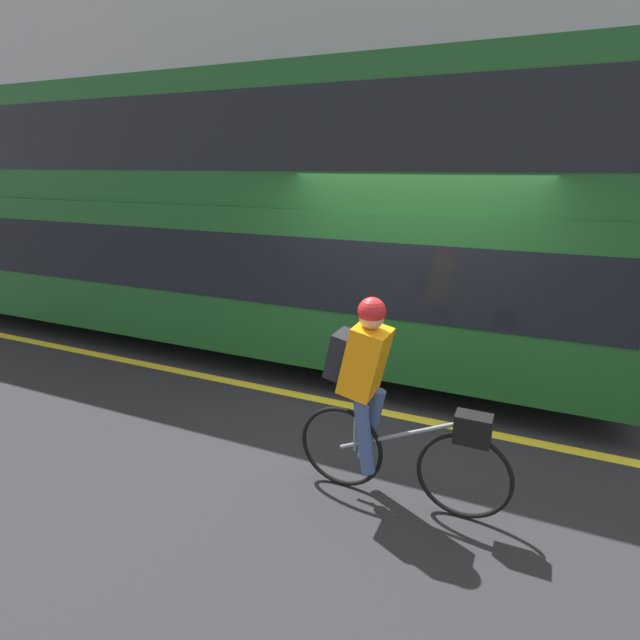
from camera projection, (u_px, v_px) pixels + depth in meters
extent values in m
plane|color=#232326|center=(398.00, 416.00, 5.37)|extent=(80.00, 80.00, 0.00)
cube|color=yellow|center=(398.00, 415.00, 5.38)|extent=(50.00, 0.14, 0.01)
cube|color=#A8A399|center=(470.00, 297.00, 9.97)|extent=(60.00, 2.12, 0.11)
cube|color=#9E9EA3|center=(502.00, 37.00, 9.57)|extent=(60.00, 0.30, 9.84)
cylinder|color=black|center=(446.00, 333.00, 6.35)|extent=(1.07, 0.30, 1.07)
cylinder|color=black|center=(66.00, 283.00, 8.99)|extent=(1.07, 0.30, 1.07)
cube|color=#194C1E|center=(221.00, 260.00, 7.47)|extent=(10.95, 2.57, 1.81)
cube|color=black|center=(220.00, 245.00, 7.40)|extent=(10.52, 2.59, 0.80)
cube|color=#194C1E|center=(214.00, 144.00, 6.97)|extent=(10.95, 2.47, 1.48)
cube|color=black|center=(214.00, 138.00, 6.95)|extent=(10.52, 2.49, 0.83)
torus|color=black|center=(464.00, 476.00, 3.74)|extent=(0.72, 0.04, 0.72)
torus|color=black|center=(341.00, 447.00, 4.12)|extent=(0.72, 0.04, 0.72)
cylinder|color=slate|center=(401.00, 435.00, 3.86)|extent=(1.00, 0.03, 0.49)
cylinder|color=slate|center=(355.00, 421.00, 4.00)|extent=(0.03, 0.03, 0.53)
cube|color=black|center=(473.00, 429.00, 3.60)|extent=(0.26, 0.16, 0.22)
cube|color=orange|center=(365.00, 361.00, 3.81)|extent=(0.37, 0.32, 0.58)
cube|color=black|center=(341.00, 354.00, 3.88)|extent=(0.21, 0.26, 0.38)
cylinder|color=#384C7A|center=(372.00, 425.00, 4.05)|extent=(0.22, 0.11, 0.65)
cylinder|color=#384C7A|center=(364.00, 435.00, 3.89)|extent=(0.20, 0.11, 0.65)
sphere|color=tan|center=(372.00, 317.00, 3.69)|extent=(0.19, 0.19, 0.19)
sphere|color=red|center=(372.00, 311.00, 3.67)|extent=(0.21, 0.21, 0.21)
cylinder|color=#262628|center=(603.00, 281.00, 8.83)|extent=(0.51, 0.51, 1.01)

